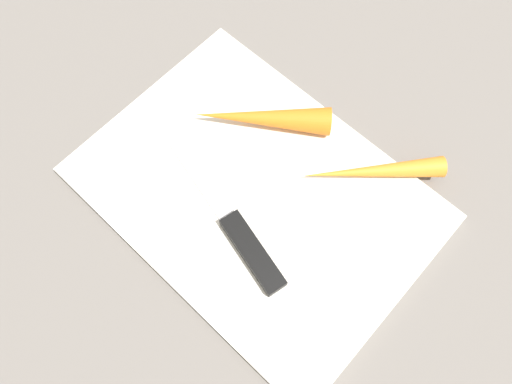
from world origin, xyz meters
The scene contains 5 objects.
ground_plane centered at (0.00, 0.00, 0.00)m, with size 1.40×1.40×0.00m, color slate.
cutting_board centered at (0.00, 0.00, 0.01)m, with size 0.36×0.26×0.01m, color silver.
knife centered at (-0.03, 0.05, 0.02)m, with size 0.20×0.07×0.01m.
carrot_short centered at (0.05, -0.06, 0.03)m, with size 0.03×0.03×0.15m, color orange.
carrot_long centered at (-0.08, -0.10, 0.02)m, with size 0.02×0.02×0.15m, color orange.
Camera 1 is at (-0.13, 0.14, 0.48)m, focal length 33.31 mm.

